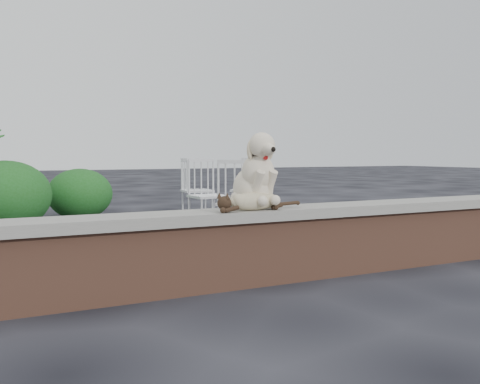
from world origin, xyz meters
name	(u,v)px	position (x,y,z in m)	size (l,w,h in m)	color
ground	(297,278)	(0.00, 0.00, 0.00)	(60.00, 60.00, 0.00)	black
brick_wall	(297,247)	(0.00, 0.00, 0.25)	(6.00, 0.30, 0.50)	brown
capstone	(297,212)	(0.00, 0.00, 0.54)	(6.20, 0.40, 0.08)	slate
dog	(253,170)	(-0.37, 0.07, 0.88)	(0.39, 0.52, 0.60)	beige
cat	(253,200)	(-0.45, -0.08, 0.66)	(0.91, 0.22, 0.15)	tan
chair_c	(237,201)	(0.30, 1.73, 0.47)	(0.56, 0.56, 0.94)	silver
chair_e	(197,190)	(0.63, 3.75, 0.47)	(0.56, 0.56, 0.94)	silver
chair_b	(208,195)	(0.38, 2.75, 0.47)	(0.56, 0.56, 0.94)	silver
chair_d	(248,189)	(1.38, 3.55, 0.47)	(0.56, 0.56, 0.94)	silver
shrubbery	(10,197)	(-1.92, 4.40, 0.40)	(2.87, 2.09, 0.97)	#184F16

